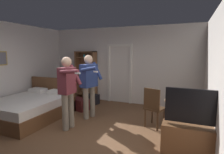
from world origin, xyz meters
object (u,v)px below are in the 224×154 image
(bookshelf, at_px, (86,74))
(person_striped_shirt, at_px, (89,81))
(tv_flatscreen, at_px, (195,136))
(suitcase_dark, at_px, (92,99))
(person_blue_shirt, at_px, (68,88))
(bed, at_px, (31,107))
(suitcase_small, at_px, (79,104))
(laptop, at_px, (177,99))
(bottle_on_table, at_px, (186,97))
(side_table, at_px, (179,110))
(wooden_chair, at_px, (153,106))

(bookshelf, height_order, person_striped_shirt, bookshelf)
(tv_flatscreen, distance_m, suitcase_dark, 3.97)
(tv_flatscreen, xyz_separation_m, person_striped_shirt, (-2.70, 0.95, 0.68))
(bookshelf, distance_m, person_blue_shirt, 2.73)
(bookshelf, bearing_deg, bed, -100.96)
(person_blue_shirt, xyz_separation_m, suitcase_small, (-0.57, 1.35, -0.83))
(person_blue_shirt, xyz_separation_m, suitcase_dark, (-0.51, 2.10, -0.84))
(bed, height_order, laptop, bed)
(laptop, height_order, bottle_on_table, bottle_on_table)
(side_table, xyz_separation_m, suitcase_dark, (-2.96, 1.10, -0.31))
(laptop, bearing_deg, tv_flatscreen, -70.34)
(laptop, bearing_deg, person_striped_shirt, -177.34)
(bed, relative_size, tv_flatscreen, 1.71)
(tv_flatscreen, bearing_deg, wooden_chair, 133.98)
(bed, relative_size, suitcase_small, 3.40)
(wooden_chair, bearing_deg, side_table, 15.79)
(bed, height_order, bookshelf, bookshelf)
(laptop, xyz_separation_m, person_striped_shirt, (-2.32, -0.11, 0.29))
(laptop, relative_size, bottle_on_table, 1.37)
(bottle_on_table, bearing_deg, person_striped_shirt, -178.40)
(person_striped_shirt, height_order, suitcase_small, person_striped_shirt)
(bed, bearing_deg, bookshelf, 79.04)
(bottle_on_table, distance_m, suitcase_dark, 3.38)
(bottle_on_table, relative_size, person_striped_shirt, 0.16)
(laptop, bearing_deg, suitcase_small, 172.56)
(side_table, relative_size, person_blue_shirt, 0.40)
(bookshelf, height_order, tv_flatscreen, bookshelf)
(laptop, bearing_deg, side_table, 45.99)
(side_table, relative_size, laptop, 1.77)
(laptop, distance_m, bottle_on_table, 0.20)
(side_table, xyz_separation_m, laptop, (-0.04, -0.04, 0.28))
(bed, relative_size, person_striped_shirt, 1.18)
(bed, relative_size, side_table, 2.98)
(side_table, xyz_separation_m, person_striped_shirt, (-2.36, -0.15, 0.56))
(person_blue_shirt, height_order, person_striped_shirt, person_striped_shirt)
(laptop, distance_m, suitcase_small, 3.06)
(bed, relative_size, person_blue_shirt, 1.20)
(suitcase_dark, bearing_deg, person_blue_shirt, -66.71)
(wooden_chair, relative_size, suitcase_small, 1.62)
(bottle_on_table, bearing_deg, person_blue_shirt, -160.39)
(tv_flatscreen, relative_size, bottle_on_table, 4.24)
(suitcase_dark, bearing_deg, laptop, -11.63)
(laptop, xyz_separation_m, bottle_on_table, (0.18, -0.04, 0.07))
(suitcase_dark, xyz_separation_m, suitcase_small, (-0.06, -0.75, 0.01))
(tv_flatscreen, bearing_deg, bookshelf, 145.05)
(side_table, bearing_deg, laptop, -134.01)
(bookshelf, bearing_deg, suitcase_small, -70.43)
(bookshelf, xyz_separation_m, suitcase_dark, (0.48, -0.45, -0.84))
(person_blue_shirt, distance_m, suitcase_small, 1.68)
(bookshelf, distance_m, side_table, 3.81)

